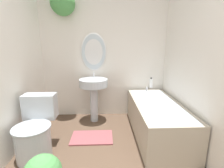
# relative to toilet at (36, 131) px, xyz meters

# --- Properties ---
(wall_back) EXTENTS (2.39, 0.40, 2.40)m
(wall_back) POSITION_rel_toilet_xyz_m (0.74, 1.20, 1.03)
(wall_back) COLOR silver
(wall_back) RESTS_ON ground_plane
(wall_right) EXTENTS (0.06, 2.73, 2.40)m
(wall_right) POSITION_rel_toilet_xyz_m (2.03, -0.11, 0.89)
(wall_right) COLOR silver
(wall_right) RESTS_ON ground_plane
(toilet) EXTENTS (0.44, 0.62, 0.72)m
(toilet) POSITION_rel_toilet_xyz_m (0.00, 0.00, 0.00)
(toilet) COLOR silver
(toilet) RESTS_ON ground_plane
(pedestal_sink) EXTENTS (0.49, 0.49, 0.88)m
(pedestal_sink) POSITION_rel_toilet_xyz_m (0.66, 0.90, 0.30)
(pedestal_sink) COLOR silver
(pedestal_sink) RESTS_ON ground_plane
(bathtub) EXTENTS (0.66, 1.49, 0.59)m
(bathtub) POSITION_rel_toilet_xyz_m (1.64, 0.40, -0.04)
(bathtub) COLOR #B2A893
(bathtub) RESTS_ON ground_plane
(shampoo_bottle) EXTENTS (0.06, 0.06, 0.18)m
(shampoo_bottle) POSITION_rel_toilet_xyz_m (1.71, 1.02, 0.37)
(shampoo_bottle) COLOR white
(shampoo_bottle) RESTS_ON bathtub
(bath_mat) EXTENTS (0.61, 0.38, 0.02)m
(bath_mat) POSITION_rel_toilet_xyz_m (0.66, 0.32, -0.30)
(bath_mat) COLOR #934C51
(bath_mat) RESTS_ON ground_plane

